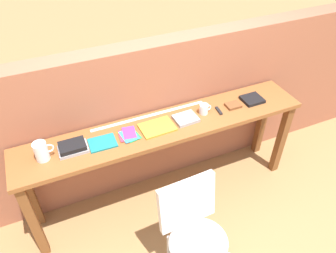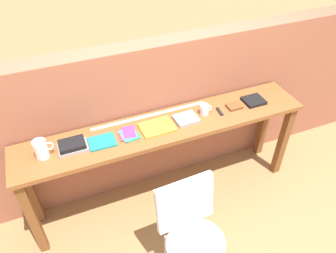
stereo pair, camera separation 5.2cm
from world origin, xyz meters
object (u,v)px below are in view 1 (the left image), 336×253
chair_white_moulded (194,229)px  mug (204,109)px  pitcher_white (41,151)px  book_open_centre (157,127)px  multitool_folded (219,111)px  book_stack_leftmost (73,147)px  pamphlet_pile_colourful (129,135)px  magazine_cycling (102,143)px  leather_journal_brown (233,105)px  book_repair_rightmost (252,99)px

chair_white_moulded → mug: 1.01m
pitcher_white → book_open_centre: pitcher_white is taller
pitcher_white → multitool_folded: size_ratio=1.67×
pitcher_white → mug: (1.35, 0.02, -0.03)m
book_stack_leftmost → pamphlet_pile_colourful: size_ratio=1.14×
multitool_folded → pamphlet_pile_colourful: bearing=178.9°
book_stack_leftmost → magazine_cycling: (0.22, -0.01, -0.02)m
leather_journal_brown → multitool_folded: bearing=-175.0°
chair_white_moulded → leather_journal_brown: bearing=45.2°
chair_white_moulded → multitool_folded: (0.61, 0.76, 0.36)m
pitcher_white → book_repair_rightmost: pitcher_white is taller
leather_journal_brown → book_open_centre: bearing=-179.2°
pitcher_white → chair_white_moulded: bearing=-41.8°
book_stack_leftmost → multitool_folded: book_stack_leftmost is taller
multitool_folded → book_repair_rightmost: 0.36m
pitcher_white → magazine_cycling: 0.45m
pitcher_white → book_stack_leftmost: bearing=0.5°
mug → book_repair_rightmost: bearing=-1.4°
book_repair_rightmost → multitool_folded: bearing=-176.7°
multitool_folded → leather_journal_brown: 0.16m
chair_white_moulded → magazine_cycling: (-0.43, 0.77, 0.36)m
chair_white_moulded → pitcher_white: pitcher_white is taller
magazine_cycling → book_repair_rightmost: book_repair_rightmost is taller
book_stack_leftmost → pamphlet_pile_colourful: book_stack_leftmost is taller
magazine_cycling → multitool_folded: bearing=1.3°
pitcher_white → magazine_cycling: (0.44, -0.01, -0.07)m
book_repair_rightmost → mug: bearing=178.8°
chair_white_moulded → book_repair_rightmost: book_repair_rightmost is taller
pamphlet_pile_colourful → book_open_centre: (0.24, -0.01, 0.00)m
pamphlet_pile_colourful → leather_journal_brown: size_ratio=1.50×
multitool_folded → book_open_centre: bearing=179.4°
pitcher_white → pamphlet_pile_colourful: (0.66, -0.00, -0.07)m
pitcher_white → book_repair_rightmost: size_ratio=1.00×
book_stack_leftmost → chair_white_moulded: bearing=-50.1°
book_stack_leftmost → book_repair_rightmost: (1.63, 0.00, -0.02)m
pitcher_white → book_open_centre: bearing=-0.7°
book_stack_leftmost → mug: (1.13, 0.01, 0.01)m
pitcher_white → pamphlet_pile_colourful: bearing=-0.1°
book_stack_leftmost → leather_journal_brown: (1.42, -0.01, -0.02)m
pitcher_white → pamphlet_pile_colourful: 0.66m
book_stack_leftmost → mug: size_ratio=2.03×
multitool_folded → magazine_cycling: bearing=179.8°
pitcher_white → book_stack_leftmost: pitcher_white is taller
pamphlet_pile_colourful → mug: bearing=1.4°
pamphlet_pile_colourful → book_open_centre: book_open_centre is taller
magazine_cycling → multitool_folded: multitool_folded is taller
book_stack_leftmost → book_open_centre: 0.68m
book_repair_rightmost → book_open_centre: bearing=-179.0°
chair_white_moulded → book_repair_rightmost: size_ratio=4.85×
magazine_cycling → leather_journal_brown: (1.20, 0.01, 0.01)m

